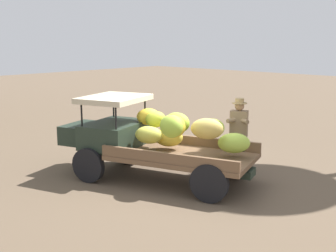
% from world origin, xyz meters
% --- Properties ---
extents(ground_plane, '(60.00, 60.00, 0.00)m').
position_xyz_m(ground_plane, '(0.00, 0.00, 0.00)').
color(ground_plane, brown).
extents(truck, '(4.66, 2.80, 1.82)m').
position_xyz_m(truck, '(0.52, 0.33, 0.91)').
color(truck, '#212E23').
rests_on(truck, ground).
extents(farmer, '(0.57, 0.54, 1.77)m').
position_xyz_m(farmer, '(-0.72, -1.40, 1.01)').
color(farmer, '#4E526B').
rests_on(farmer, ground).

